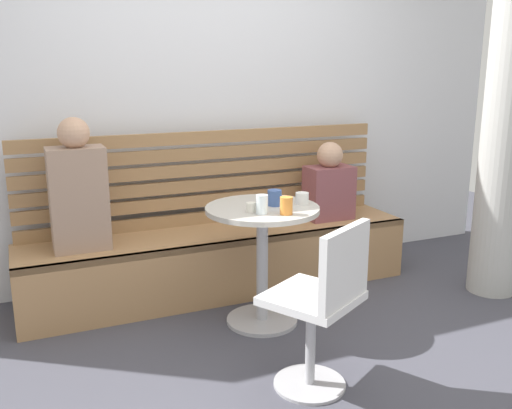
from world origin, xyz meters
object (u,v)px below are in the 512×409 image
object	(u,v)px
booth_bench	(222,261)
cup_ceramic_white	(302,198)
person_child_left	(329,186)
white_chair	(323,302)
cup_espresso_small	(251,207)
cup_water_clear	(262,204)
cup_tumbler_orange	(286,206)
cafe_table	(262,242)
person_adult	(78,191)
cup_mug_blue	(275,198)

from	to	relation	value
booth_bench	cup_ceramic_white	xyz separation A→B (m)	(0.30, -0.60, 0.55)
person_child_left	white_chair	bearing A→B (deg)	-121.39
booth_bench	white_chair	xyz separation A→B (m)	(0.01, -1.37, 0.24)
booth_bench	cup_espresso_small	world-z (taller)	cup_espresso_small
cup_espresso_small	cup_water_clear	bearing A→B (deg)	-58.53
white_chair	cup_espresso_small	distance (m)	0.78
white_chair	person_child_left	distance (m)	1.63
cup_tumbler_orange	cup_ceramic_white	xyz separation A→B (m)	(0.20, 0.18, -0.02)
person_child_left	cup_tumbler_orange	distance (m)	1.08
cup_espresso_small	cup_water_clear	size ratio (longest dim) A/B	0.51
cup_tumbler_orange	cup_ceramic_white	distance (m)	0.27
person_child_left	cup_tumbler_orange	xyz separation A→B (m)	(-0.74, -0.78, 0.10)
white_chair	cup_water_clear	xyz separation A→B (m)	(-0.03, 0.66, 0.33)
person_child_left	cup_tumbler_orange	size ratio (longest dim) A/B	5.73
cup_ceramic_white	cup_tumbler_orange	bearing A→B (deg)	-137.48
person_child_left	cup_espresso_small	size ratio (longest dim) A/B	10.23
cafe_table	cup_ceramic_white	world-z (taller)	cup_ceramic_white
white_chair	person_child_left	size ratio (longest dim) A/B	1.48
person_adult	booth_bench	bearing A→B (deg)	0.44
cafe_table	person_child_left	distance (m)	0.99
cup_mug_blue	cup_tumbler_orange	size ratio (longest dim) A/B	0.95
booth_bench	person_child_left	bearing A→B (deg)	0.28
cup_tumbler_orange	white_chair	bearing A→B (deg)	-99.16
cup_espresso_small	cup_water_clear	distance (m)	0.08
cup_espresso_small	cup_tumbler_orange	xyz separation A→B (m)	(0.16, -0.13, 0.02)
person_adult	cup_water_clear	size ratio (longest dim) A/B	7.43
person_adult	cup_water_clear	world-z (taller)	person_adult
booth_bench	cup_tumbler_orange	distance (m)	0.97
cup_tumbler_orange	cup_ceramic_white	size ratio (longest dim) A/B	1.25
cup_water_clear	booth_bench	bearing A→B (deg)	89.07
cup_mug_blue	person_child_left	bearing A→B (deg)	38.61
white_chair	cup_ceramic_white	world-z (taller)	white_chair
cup_espresso_small	cup_ceramic_white	bearing A→B (deg)	8.23
cafe_table	person_child_left	xyz separation A→B (m)	(0.80, 0.57, 0.17)
person_adult	person_child_left	xyz separation A→B (m)	(1.78, 0.01, -0.12)
person_adult	cup_water_clear	xyz separation A→B (m)	(0.91, -0.71, -0.01)
cafe_table	cup_water_clear	xyz separation A→B (m)	(-0.07, -0.15, 0.28)
cup_tumbler_orange	cup_ceramic_white	bearing A→B (deg)	42.52
person_adult	cup_espresso_small	size ratio (longest dim) A/B	14.60
booth_bench	white_chair	world-z (taller)	white_chair
booth_bench	cup_water_clear	xyz separation A→B (m)	(-0.01, -0.72, 0.57)
cup_mug_blue	white_chair	bearing A→B (deg)	-98.68
cup_ceramic_white	cup_water_clear	bearing A→B (deg)	-160.01
cafe_table	cup_ceramic_white	size ratio (longest dim) A/B	9.25
booth_bench	cup_ceramic_white	size ratio (longest dim) A/B	33.75
cafe_table	white_chair	world-z (taller)	white_chair
cafe_table	cup_espresso_small	xyz separation A→B (m)	(-0.11, -0.09, 0.25)
person_child_left	cup_espresso_small	distance (m)	1.12
cafe_table	cup_tumbler_orange	bearing A→B (deg)	-76.41
cup_water_clear	cup_ceramic_white	world-z (taller)	cup_water_clear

